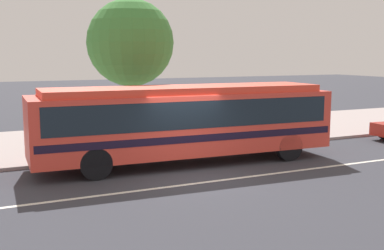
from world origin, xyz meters
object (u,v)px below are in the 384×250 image
(transit_bus, at_px, (185,119))
(street_tree_near_stop, at_px, (130,43))
(pedestrian_waiting_near_sign, at_px, (170,119))
(bus_stop_sign, at_px, (239,106))

(transit_bus, relative_size, street_tree_near_stop, 1.77)
(pedestrian_waiting_near_sign, bearing_deg, bus_stop_sign, -39.00)
(bus_stop_sign, xyz_separation_m, street_tree_near_stop, (-3.61, 2.96, 2.58))
(pedestrian_waiting_near_sign, bearing_deg, street_tree_near_stop, 140.13)
(pedestrian_waiting_near_sign, relative_size, bus_stop_sign, 0.66)
(bus_stop_sign, height_order, street_tree_near_stop, street_tree_near_stop)
(pedestrian_waiting_near_sign, xyz_separation_m, street_tree_near_stop, (-1.34, 1.12, 3.22))
(bus_stop_sign, bearing_deg, transit_bus, -151.80)
(transit_bus, distance_m, pedestrian_waiting_near_sign, 3.69)
(pedestrian_waiting_near_sign, xyz_separation_m, bus_stop_sign, (2.27, -1.84, 0.64))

